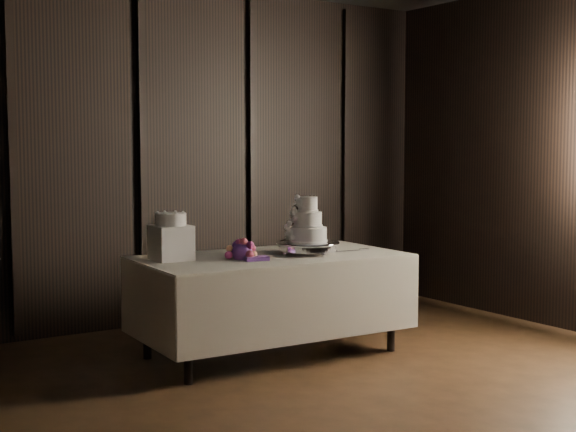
{
  "coord_description": "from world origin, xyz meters",
  "views": [
    {
      "loc": [
        -2.72,
        -3.04,
        1.57
      ],
      "look_at": [
        0.57,
        2.04,
        1.05
      ],
      "focal_mm": 50.0,
      "sensor_mm": 36.0,
      "label": 1
    }
  ],
  "objects": [
    {
      "name": "room",
      "position": [
        0.0,
        0.0,
        1.5
      ],
      "size": [
        6.08,
        7.08,
        3.08
      ],
      "color": "black",
      "rests_on": "ground"
    },
    {
      "name": "display_table",
      "position": [
        0.42,
        2.04,
        0.42
      ],
      "size": [
        2.03,
        1.11,
        0.76
      ],
      "rotation": [
        0.0,
        0.0,
        -0.04
      ],
      "color": "beige",
      "rests_on": "ground"
    },
    {
      "name": "cake_stand",
      "position": [
        0.7,
        1.96,
        0.81
      ],
      "size": [
        0.58,
        0.58,
        0.09
      ],
      "primitive_type": "cylinder",
      "rotation": [
        0.0,
        0.0,
        0.23
      ],
      "color": "silver",
      "rests_on": "display_table"
    },
    {
      "name": "wedding_cake",
      "position": [
        0.67,
        1.95,
        0.99
      ],
      "size": [
        0.33,
        0.29,
        0.35
      ],
      "rotation": [
        0.0,
        0.0,
        -0.29
      ],
      "color": "white",
      "rests_on": "cake_stand"
    },
    {
      "name": "bouquet",
      "position": [
        0.13,
        1.98,
        0.82
      ],
      "size": [
        0.35,
        0.43,
        0.18
      ],
      "primitive_type": null,
      "rotation": [
        0.0,
        0.0,
        -0.2
      ],
      "color": "#C64358",
      "rests_on": "display_table"
    },
    {
      "name": "box_pedestal",
      "position": [
        -0.32,
        2.22,
        0.89
      ],
      "size": [
        0.26,
        0.26,
        0.25
      ],
      "primitive_type": "cube",
      "rotation": [
        0.0,
        0.0,
        0.0
      ],
      "color": "white",
      "rests_on": "display_table"
    },
    {
      "name": "small_cake",
      "position": [
        -0.32,
        2.22,
        1.05
      ],
      "size": [
        0.24,
        0.24,
        0.09
      ],
      "primitive_type": "cylinder",
      "rotation": [
        0.0,
        0.0,
        0.1
      ],
      "color": "white",
      "rests_on": "box_pedestal"
    },
    {
      "name": "cake_knife",
      "position": [
        0.99,
        1.89,
        0.77
      ],
      "size": [
        0.37,
        0.07,
        0.01
      ],
      "primitive_type": "cube",
      "rotation": [
        0.0,
        0.0,
        -0.12
      ],
      "color": "silver",
      "rests_on": "display_table"
    }
  ]
}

